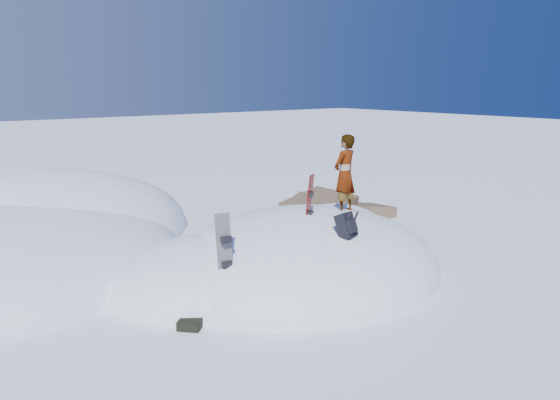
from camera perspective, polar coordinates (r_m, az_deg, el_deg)
ground at (r=13.02m, az=2.29°, el=-7.60°), size 120.00×120.00×0.00m
snow_mound at (r=13.08m, az=1.03°, el=-7.49°), size 8.00×6.00×3.00m
rock_outcrop at (r=17.53m, az=5.20°, el=-2.36°), size 4.68×4.41×1.68m
snowboard_red at (r=12.37m, az=3.06°, el=-0.63°), size 0.33×0.30×1.48m
snowboard_dark at (r=10.65m, az=-5.74°, el=-5.69°), size 0.34×0.28×1.64m
backpack at (r=11.41m, az=6.99°, el=-2.65°), size 0.45×0.53×0.61m
gear_pile at (r=10.48m, az=-9.02°, el=-12.21°), size 0.81×0.71×0.21m
person at (r=13.00m, az=6.78°, el=2.70°), size 0.76×0.58×1.88m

